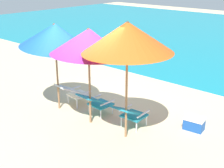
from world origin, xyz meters
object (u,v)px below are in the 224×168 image
(beach_umbrella_center, at_px, (89,42))
(beach_umbrella_right, at_px, (127,37))
(cooler_box, at_px, (194,123))
(lounge_chair_right, at_px, (130,113))
(beach_umbrella_left, at_px, (55,36))
(lounge_chair_center, at_px, (96,102))
(lounge_chair_left, at_px, (73,92))

(beach_umbrella_center, relative_size, beach_umbrella_right, 0.92)
(beach_umbrella_center, height_order, cooler_box, beach_umbrella_center)
(cooler_box, bearing_deg, beach_umbrella_right, -126.67)
(lounge_chair_right, bearing_deg, beach_umbrella_left, -170.63)
(lounge_chair_right, xyz_separation_m, beach_umbrella_left, (-2.17, -0.36, 1.59))
(lounge_chair_right, xyz_separation_m, beach_umbrella_right, (0.17, -0.36, 1.87))
(lounge_chair_center, bearing_deg, lounge_chair_left, 175.60)
(lounge_chair_center, bearing_deg, beach_umbrella_center, -66.57)
(beach_umbrella_center, distance_m, cooler_box, 3.12)
(lounge_chair_center, xyz_separation_m, lounge_chair_right, (1.08, 0.04, 0.00))
(beach_umbrella_left, bearing_deg, beach_umbrella_right, -0.06)
(lounge_chair_left, xyz_separation_m, beach_umbrella_right, (2.19, -0.39, 1.87))
(beach_umbrella_left, bearing_deg, lounge_chair_center, 16.29)
(lounge_chair_left, height_order, beach_umbrella_left, beach_umbrella_left)
(lounge_chair_right, bearing_deg, lounge_chair_left, 179.08)
(beach_umbrella_left, relative_size, beach_umbrella_right, 0.95)
(beach_umbrella_center, bearing_deg, lounge_chair_center, 113.43)
(beach_umbrella_right, height_order, cooler_box, beach_umbrella_right)
(lounge_chair_center, height_order, cooler_box, lounge_chair_center)
(beach_umbrella_center, xyz_separation_m, beach_umbrella_right, (1.10, 0.02, 0.25))
(lounge_chair_center, relative_size, beach_umbrella_right, 0.34)
(lounge_chair_right, xyz_separation_m, cooler_box, (1.17, 0.97, -0.24))
(lounge_chair_left, distance_m, lounge_chair_center, 0.94)
(lounge_chair_left, relative_size, lounge_chair_center, 1.04)
(lounge_chair_center, height_order, beach_umbrella_right, beach_umbrella_right)
(lounge_chair_center, xyz_separation_m, beach_umbrella_center, (0.15, -0.35, 1.63))
(beach_umbrella_right, bearing_deg, beach_umbrella_left, 179.94)
(cooler_box, bearing_deg, lounge_chair_center, -155.76)
(lounge_chair_left, distance_m, beach_umbrella_right, 2.91)
(lounge_chair_left, bearing_deg, beach_umbrella_right, -10.18)
(lounge_chair_left, distance_m, cooler_box, 3.33)
(lounge_chair_right, height_order, beach_umbrella_right, beach_umbrella_right)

